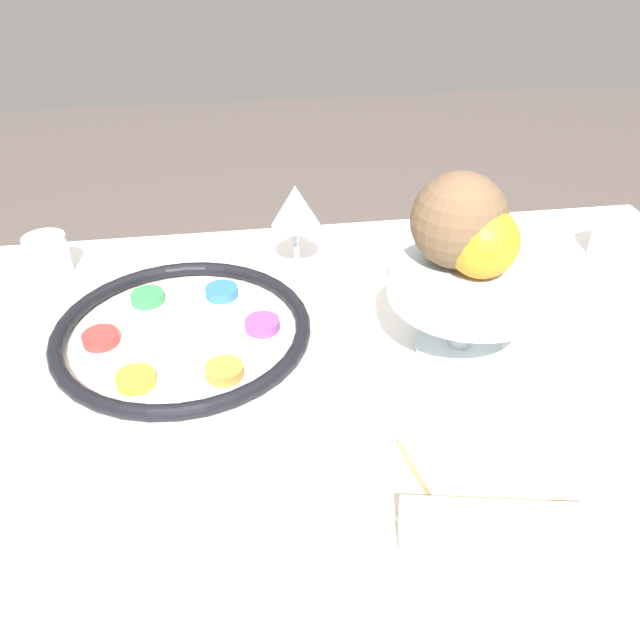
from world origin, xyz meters
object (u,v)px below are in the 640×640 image
at_px(seder_plate, 183,332).
at_px(wine_glass, 295,209).
at_px(coconut, 459,220).
at_px(cup_near, 48,255).
at_px(napkin_roll, 507,527).
at_px(orange_fruit, 483,242).
at_px(cup_mid, 612,238).
at_px(fruit_stand, 467,292).
at_px(bread_plate, 475,474).

height_order(seder_plate, wine_glass, wine_glass).
bearing_deg(coconut, cup_near, 155.73).
relative_size(napkin_roll, cup_near, 3.11).
relative_size(wine_glass, orange_fruit, 1.64).
height_order(seder_plate, cup_mid, cup_mid).
bearing_deg(seder_plate, fruit_stand, -10.84).
relative_size(wine_glass, coconut, 1.21).
xyz_separation_m(napkin_roll, cup_mid, (0.38, 0.49, 0.01)).
xyz_separation_m(seder_plate, bread_plate, (0.30, -0.28, -0.01)).
bearing_deg(coconut, cup_mid, 27.69).
xyz_separation_m(bread_plate, cup_mid, (0.38, 0.42, 0.02)).
relative_size(fruit_stand, orange_fruit, 2.27).
relative_size(wine_glass, cup_near, 2.22).
height_order(seder_plate, fruit_stand, fruit_stand).
bearing_deg(napkin_roll, cup_near, 131.73).
xyz_separation_m(fruit_stand, orange_fruit, (0.01, 0.00, 0.07)).
xyz_separation_m(seder_plate, napkin_roll, (0.30, -0.35, 0.01)).
bearing_deg(napkin_roll, orange_fruit, 77.26).
xyz_separation_m(coconut, bread_plate, (-0.04, -0.24, -0.16)).
height_order(coconut, cup_mid, coconut).
distance_m(orange_fruit, bread_plate, 0.26).
height_order(wine_glass, coconut, coconut).
relative_size(fruit_stand, napkin_roll, 0.99).
distance_m(orange_fruit, cup_mid, 0.39).
xyz_separation_m(wine_glass, orange_fruit, (0.19, -0.23, 0.05)).
relative_size(fruit_stand, cup_mid, 3.08).
relative_size(wine_glass, cup_mid, 2.22).
xyz_separation_m(seder_plate, orange_fruit, (0.36, -0.07, 0.14)).
distance_m(seder_plate, bread_plate, 0.41).
xyz_separation_m(fruit_stand, coconut, (-0.01, 0.03, 0.08)).
height_order(fruit_stand, cup_mid, fruit_stand).
relative_size(seder_plate, bread_plate, 1.68).
distance_m(wine_glass, cup_mid, 0.51).
bearing_deg(orange_fruit, seder_plate, 169.54).
bearing_deg(seder_plate, cup_near, 134.55).
distance_m(fruit_stand, bread_plate, 0.23).
bearing_deg(bread_plate, napkin_roll, -90.27).
relative_size(wine_glass, bread_plate, 0.70).
relative_size(seder_plate, fruit_stand, 1.73).
height_order(wine_glass, cup_near, wine_glass).
distance_m(seder_plate, coconut, 0.38).
height_order(napkin_roll, cup_near, cup_near).
distance_m(napkin_roll, cup_near, 0.76).
distance_m(orange_fruit, cup_near, 0.64).
relative_size(cup_near, cup_mid, 1.00).
height_order(orange_fruit, bread_plate, orange_fruit).
relative_size(seder_plate, napkin_roll, 1.71).
xyz_separation_m(orange_fruit, cup_near, (-0.57, 0.28, -0.12)).
bearing_deg(cup_mid, cup_near, 175.25).
height_order(wine_glass, orange_fruit, orange_fruit).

